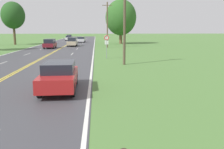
% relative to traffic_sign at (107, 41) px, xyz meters
% --- Properties ---
extents(traffic_sign, '(0.60, 0.10, 2.72)m').
position_rel_traffic_sign_xyz_m(traffic_sign, '(0.00, 0.00, 0.00)').
color(traffic_sign, gray).
rests_on(traffic_sign, ground).
extents(utility_pole_midground, '(1.80, 0.24, 8.27)m').
position_rel_traffic_sign_xyz_m(utility_pole_midground, '(1.47, -5.05, 2.23)').
color(utility_pole_midground, brown).
rests_on(utility_pole_midground, ground).
extents(utility_pole_far, '(1.80, 0.24, 8.32)m').
position_rel_traffic_sign_xyz_m(utility_pole_far, '(0.91, 17.31, 2.26)').
color(utility_pole_far, brown).
rests_on(utility_pole_far, ground).
extents(tree_left_verge, '(7.23, 7.23, 10.29)m').
position_rel_traffic_sign_xyz_m(tree_left_verge, '(4.67, 29.17, 4.06)').
color(tree_left_verge, brown).
rests_on(tree_left_verge, ground).
extents(tree_right_cluster, '(5.08, 5.08, 9.34)m').
position_rel_traffic_sign_xyz_m(tree_right_cluster, '(-19.33, 27.05, 4.33)').
color(tree_right_cluster, brown).
rests_on(tree_right_cluster, ground).
extents(car_red_sedan_approaching, '(1.98, 4.48, 1.57)m').
position_rel_traffic_sign_xyz_m(car_red_sedan_approaching, '(-3.29, -14.59, -1.24)').
color(car_red_sedan_approaching, black).
rests_on(car_red_sedan_approaching, ground).
extents(car_maroon_van_mid_near, '(1.84, 4.09, 1.69)m').
position_rel_traffic_sign_xyz_m(car_maroon_van_mid_near, '(-9.58, 16.13, -1.17)').
color(car_maroon_van_mid_near, black).
rests_on(car_maroon_van_mid_near, ground).
extents(car_champagne_sedan_mid_far, '(1.79, 4.60, 1.75)m').
position_rel_traffic_sign_xyz_m(car_champagne_sedan_mid_far, '(-6.06, 21.35, -1.17)').
color(car_champagne_sedan_mid_far, black).
rests_on(car_champagne_sedan_mid_far, ground).
extents(car_silver_hatchback_receding, '(2.09, 3.91, 1.43)m').
position_rel_traffic_sign_xyz_m(car_silver_hatchback_receding, '(-5.15, 36.40, -1.29)').
color(car_silver_hatchback_receding, black).
rests_on(car_silver_hatchback_receding, ground).
extents(car_white_sedan_distant, '(1.99, 4.85, 1.47)m').
position_rel_traffic_sign_xyz_m(car_white_sedan_distant, '(-9.68, 47.40, -1.28)').
color(car_white_sedan_distant, black).
rests_on(car_white_sedan_distant, ground).
extents(car_dark_blue_hatchback_horizon, '(2.10, 4.30, 1.52)m').
position_rel_traffic_sign_xyz_m(car_dark_blue_hatchback_horizon, '(-10.92, 60.50, -1.24)').
color(car_dark_blue_hatchback_horizon, black).
rests_on(car_dark_blue_hatchback_horizon, ground).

